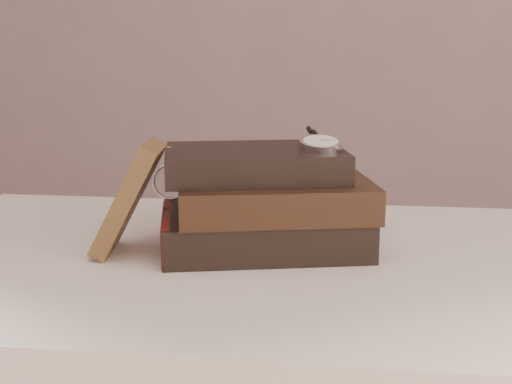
# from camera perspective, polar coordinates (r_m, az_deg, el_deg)

# --- Properties ---
(table) EXTENTS (1.00, 0.60, 0.75)m
(table) POSITION_cam_1_polar(r_m,az_deg,el_deg) (0.92, 0.34, -10.66)
(table) COLOR white
(table) RESTS_ON ground
(book_stack) EXTENTS (0.30, 0.24, 0.13)m
(book_stack) POSITION_cam_1_polar(r_m,az_deg,el_deg) (0.91, 0.73, -0.87)
(book_stack) COLOR black
(book_stack) RESTS_ON table
(journal) EXTENTS (0.10, 0.10, 0.14)m
(journal) POSITION_cam_1_polar(r_m,az_deg,el_deg) (0.90, -10.41, -0.47)
(journal) COLOR #432E19
(journal) RESTS_ON table
(pocket_watch) EXTENTS (0.07, 0.16, 0.02)m
(pocket_watch) POSITION_cam_1_polar(r_m,az_deg,el_deg) (0.89, 5.27, 4.03)
(pocket_watch) COLOR silver
(pocket_watch) RESTS_ON book_stack
(eyeglasses) EXTENTS (0.14, 0.15, 0.05)m
(eyeglasses) POSITION_cam_1_polar(r_m,az_deg,el_deg) (0.98, -5.33, 0.94)
(eyeglasses) COLOR silver
(eyeglasses) RESTS_ON book_stack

